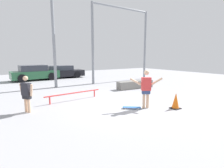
% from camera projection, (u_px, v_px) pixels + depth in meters
% --- Properties ---
extents(ground_plane, '(36.00, 36.00, 0.00)m').
position_uv_depth(ground_plane, '(125.00, 103.00, 8.39)').
color(ground_plane, '#9E9EA3').
extents(skateboarder, '(1.30, 0.75, 1.65)m').
position_uv_depth(skateboarder, '(146.00, 87.00, 7.47)').
color(skateboarder, '#DBAD89').
rests_on(skateboarder, ground_plane).
extents(skateboard, '(0.73, 0.65, 0.08)m').
position_uv_depth(skateboard, '(132.00, 107.00, 7.48)').
color(skateboard, '#2D66B2').
rests_on(skateboard, ground_plane).
extents(grind_box, '(2.73, 0.81, 0.52)m').
position_uv_depth(grind_box, '(135.00, 85.00, 12.19)').
color(grind_box, slate).
rests_on(grind_box, ground_plane).
extents(grind_rail, '(3.02, 0.35, 0.41)m').
position_uv_depth(grind_rail, '(74.00, 94.00, 8.89)').
color(grind_rail, red).
rests_on(grind_rail, ground_plane).
extents(canopy_support_left, '(5.89, 0.20, 6.37)m').
position_uv_depth(canopy_support_left, '(5.00, 28.00, 10.52)').
color(canopy_support_left, gray).
rests_on(canopy_support_left, ground_plane).
extents(canopy_support_right, '(5.89, 0.20, 6.37)m').
position_uv_depth(canopy_support_right, '(122.00, 37.00, 15.28)').
color(canopy_support_right, gray).
rests_on(canopy_support_right, ground_plane).
extents(parked_car_green, '(4.15, 2.09, 1.41)m').
position_uv_depth(parked_car_green, '(35.00, 73.00, 16.20)').
color(parked_car_green, '#28603D').
rests_on(parked_car_green, ground_plane).
extents(parked_car_black, '(4.47, 1.95, 1.27)m').
position_uv_depth(parked_car_black, '(61.00, 72.00, 17.91)').
color(parked_car_black, black).
rests_on(parked_car_black, ground_plane).
extents(bystander, '(0.45, 0.62, 1.48)m').
position_uv_depth(bystander, '(27.00, 93.00, 6.89)').
color(bystander, '#DBAD89').
rests_on(bystander, ground_plane).
extents(traffic_cone, '(0.38, 0.38, 0.69)m').
position_uv_depth(traffic_cone, '(176.00, 101.00, 7.47)').
color(traffic_cone, black).
rests_on(traffic_cone, ground_plane).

